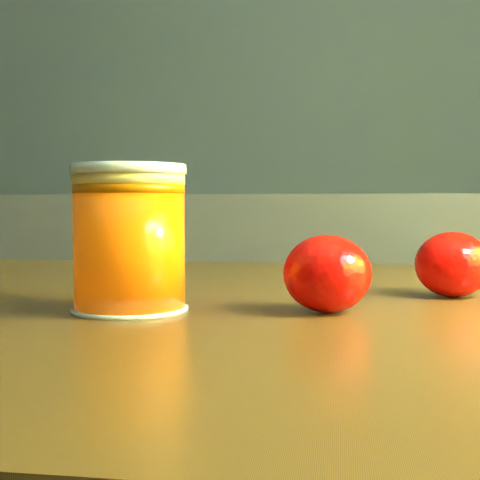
# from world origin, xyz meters

# --- Properties ---
(kitchen_counter) EXTENTS (3.15, 0.60, 0.90)m
(kitchen_counter) POSITION_xyz_m (0.00, 1.45, 0.45)
(kitchen_counter) COLOR #4D4D52
(kitchen_counter) RESTS_ON ground
(table) EXTENTS (1.10, 0.79, 0.80)m
(table) POSITION_xyz_m (0.84, 0.24, 0.69)
(table) COLOR #593A16
(table) RESTS_ON ground
(juice_glass) EXTENTS (0.09, 0.09, 0.11)m
(juice_glass) POSITION_xyz_m (0.66, 0.17, 0.85)
(juice_glass) COLOR #FF5C05
(juice_glass) RESTS_ON table
(orange_front) EXTENTS (0.08, 0.08, 0.06)m
(orange_front) POSITION_xyz_m (0.81, 0.20, 0.83)
(orange_front) COLOR #ED1004
(orange_front) RESTS_ON table
(orange_back) EXTENTS (0.07, 0.07, 0.06)m
(orange_back) POSITION_xyz_m (0.91, 0.30, 0.82)
(orange_back) COLOR #ED1004
(orange_back) RESTS_ON table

